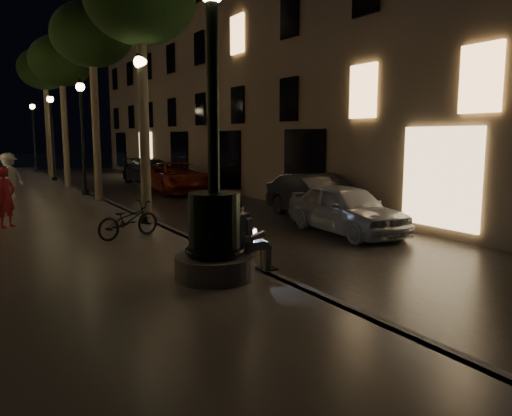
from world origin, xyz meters
TOP-DOWN VIEW (x-y plane):
  - ground at (0.00, 15.00)m, footprint 120.00×120.00m
  - cobble_lane at (3.00, 15.00)m, footprint 6.00×45.00m
  - curb_strip at (0.00, 15.00)m, footprint 0.25×45.00m
  - building_right at (10.00, 18.00)m, footprint 8.00×36.00m
  - fountain_lamppost at (-1.00, 2.00)m, footprint 1.40×1.40m
  - seated_man_laptop at (-0.39, 2.00)m, footprint 0.97×0.33m
  - tree_near at (-0.25, 8.00)m, footprint 3.00×3.00m
  - tree_second at (-0.20, 14.00)m, footprint 3.00×3.00m
  - tree_third at (-0.30, 20.00)m, footprint 3.00×3.00m
  - tree_far at (-0.22, 26.00)m, footprint 3.00×3.00m
  - lamp_curb_a at (-0.30, 8.00)m, footprint 0.36×0.36m
  - lamp_curb_b at (-0.30, 16.00)m, footprint 0.36×0.36m
  - lamp_curb_c at (-0.30, 24.00)m, footprint 0.36×0.36m
  - lamp_curb_d at (-0.30, 32.00)m, footprint 0.36×0.36m
  - car_front at (4.30, 4.73)m, footprint 1.81×4.09m
  - car_second at (5.08, 7.08)m, footprint 1.94×4.50m
  - car_third at (4.00, 16.41)m, footprint 2.62×5.28m
  - car_rear at (4.35, 21.15)m, footprint 2.47×5.03m
  - pedestrian_red at (-3.73, 9.22)m, footprint 0.71×0.71m
  - pedestrian_white at (-3.19, 15.43)m, footprint 1.36×1.18m
  - bicycle at (-1.30, 6.20)m, footprint 1.78×1.08m

SIDE VIEW (x-z plane):
  - ground at x=0.00m, z-range 0.00..0.00m
  - cobble_lane at x=3.00m, z-range 0.00..0.02m
  - curb_strip at x=0.00m, z-range 0.00..0.20m
  - bicycle at x=-1.30m, z-range 0.20..1.08m
  - car_front at x=4.30m, z-range 0.00..1.37m
  - car_rear at x=4.35m, z-range 0.00..1.41m
  - car_third at x=4.00m, z-range 0.00..1.44m
  - car_second at x=5.08m, z-range 0.00..1.44m
  - seated_man_laptop at x=-0.39m, z-range 0.24..1.58m
  - pedestrian_red at x=-3.73m, z-range 0.20..1.85m
  - pedestrian_white at x=-3.19m, z-range 0.20..2.03m
  - fountain_lamppost at x=-1.00m, z-range -1.39..3.81m
  - lamp_curb_a at x=-0.30m, z-range 0.83..5.64m
  - lamp_curb_b at x=-0.30m, z-range 0.83..5.64m
  - lamp_curb_c at x=-0.30m, z-range 0.83..5.64m
  - lamp_curb_d at x=-0.30m, z-range 0.83..5.64m
  - tree_third at x=-0.30m, z-range 2.54..9.74m
  - tree_near at x=-0.25m, z-range 2.59..9.89m
  - tree_second at x=-0.20m, z-range 2.63..10.03m
  - tree_far at x=-0.22m, z-range 2.68..10.18m
  - building_right at x=10.00m, z-range 0.00..15.00m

